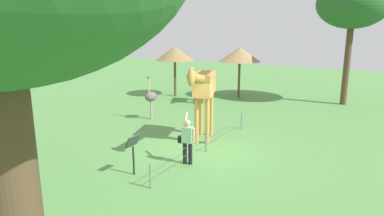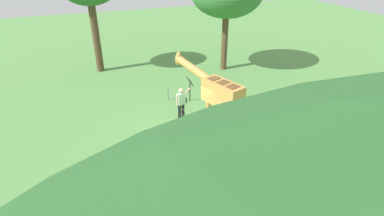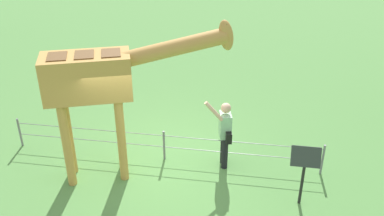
{
  "view_description": "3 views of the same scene",
  "coord_description": "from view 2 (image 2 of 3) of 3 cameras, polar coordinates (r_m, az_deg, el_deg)",
  "views": [
    {
      "loc": [
        10.95,
        5.96,
        4.65
      ],
      "look_at": [
        0.71,
        0.01,
        1.83
      ],
      "focal_mm": 32.22,
      "sensor_mm": 36.0,
      "label": 1
    },
    {
      "loc": [
        -10.82,
        4.29,
        7.38
      ],
      "look_at": [
        -0.34,
        0.32,
        1.43
      ],
      "focal_mm": 28.9,
      "sensor_mm": 36.0,
      "label": 2
    },
    {
      "loc": [
        1.94,
        -7.98,
        6.06
      ],
      "look_at": [
        0.69,
        -0.06,
        1.57
      ],
      "focal_mm": 41.75,
      "sensor_mm": 36.0,
      "label": 3
    }
  ],
  "objects": [
    {
      "name": "ground_plane",
      "position": [
        13.79,
        0.74,
        -4.43
      ],
      "size": [
        60.0,
        60.0,
        0.0
      ],
      "primitive_type": "plane",
      "color": "#568E47"
    },
    {
      "name": "wire_fence",
      "position": [
        13.5,
        -0.13,
        -3.16
      ],
      "size": [
        7.05,
        0.05,
        0.75
      ],
      "color": "slate",
      "rests_on": "ground_plane"
    },
    {
      "name": "ostrich",
      "position": [
        13.39,
        23.24,
        -2.15
      ],
      "size": [
        0.7,
        0.56,
        2.25
      ],
      "color": "#CC9E93",
      "rests_on": "ground_plane"
    },
    {
      "name": "info_sign",
      "position": [
        16.07,
        -0.41,
        4.35
      ],
      "size": [
        0.56,
        0.21,
        1.32
      ],
      "color": "black",
      "rests_on": "ground_plane"
    },
    {
      "name": "giraffe",
      "position": [
        12.07,
        4.59,
        2.62
      ],
      "size": [
        3.74,
        1.69,
        3.38
      ],
      "color": "#C69347",
      "rests_on": "ground_plane"
    },
    {
      "name": "visitor",
      "position": [
        14.39,
        -1.98,
        1.18
      ],
      "size": [
        0.62,
        0.57,
        1.73
      ],
      "color": "black",
      "rests_on": "ground_plane"
    }
  ]
}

